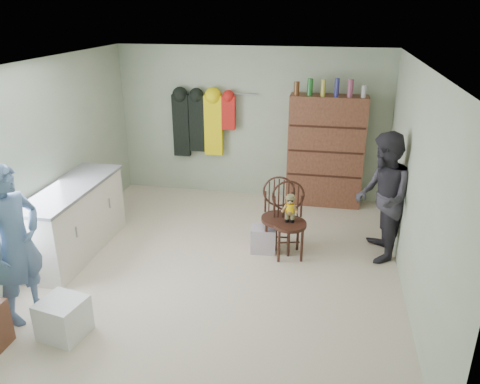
% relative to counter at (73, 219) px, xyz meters
% --- Properties ---
extents(ground_plane, '(5.00, 5.00, 0.00)m').
position_rel_counter_xyz_m(ground_plane, '(1.95, 0.00, -0.47)').
color(ground_plane, beige).
rests_on(ground_plane, ground).
extents(room_walls, '(5.00, 5.00, 5.00)m').
position_rel_counter_xyz_m(room_walls, '(1.95, 0.53, 1.11)').
color(room_walls, '#A6B295').
rests_on(room_walls, ground).
extents(counter, '(0.64, 1.86, 0.94)m').
position_rel_counter_xyz_m(counter, '(0.00, 0.00, 0.00)').
color(counter, silver).
rests_on(counter, ground).
extents(plastic_tub, '(0.48, 0.47, 0.40)m').
position_rel_counter_xyz_m(plastic_tub, '(0.75, -1.60, -0.27)').
color(plastic_tub, white).
rests_on(plastic_tub, ground).
extents(chair_front, '(0.54, 0.54, 1.00)m').
position_rel_counter_xyz_m(chair_front, '(2.80, 0.46, 0.10)').
color(chair_front, '#351A12').
rests_on(chair_front, ground).
extents(chair_far, '(0.49, 0.49, 1.00)m').
position_rel_counter_xyz_m(chair_far, '(2.64, 0.60, 0.07)').
color(chair_far, '#351A12').
rests_on(chair_far, ground).
extents(striped_bag, '(0.35, 0.28, 0.35)m').
position_rel_counter_xyz_m(striped_bag, '(2.47, 0.48, -0.30)').
color(striped_bag, '#E57274').
rests_on(striped_bag, ground).
extents(person_left, '(0.53, 0.69, 1.70)m').
position_rel_counter_xyz_m(person_left, '(0.19, -1.37, 0.38)').
color(person_left, slate).
rests_on(person_left, ground).
extents(person_right, '(0.67, 0.84, 1.68)m').
position_rel_counter_xyz_m(person_right, '(3.95, 0.63, 0.37)').
color(person_right, '#2D2B33').
rests_on(person_right, ground).
extents(dresser, '(1.20, 0.39, 2.08)m').
position_rel_counter_xyz_m(dresser, '(3.20, 2.30, 0.44)').
color(dresser, brown).
rests_on(dresser, ground).
extents(coat_rack, '(1.42, 0.12, 1.09)m').
position_rel_counter_xyz_m(coat_rack, '(1.12, 2.38, 0.78)').
color(coat_rack, '#99999E').
rests_on(coat_rack, ground).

